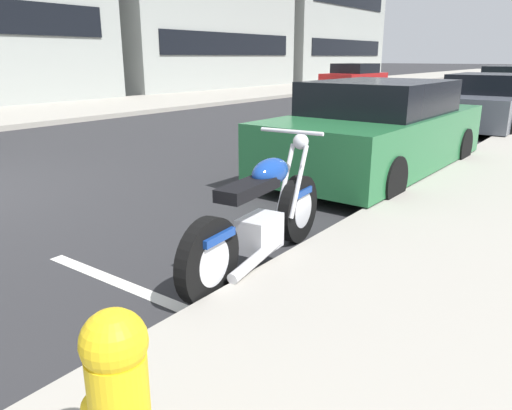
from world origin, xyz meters
name	(u,v)px	position (x,y,z in m)	size (l,w,h in m)	color
sidewalk_far_curb	(174,100)	(12.00, 7.44, 0.07)	(120.00, 5.00, 0.14)	gray
parking_stall_stripe	(136,289)	(0.00, -4.34, 0.00)	(0.12, 2.20, 0.01)	silver
parked_motorcycle	(261,219)	(0.96, -4.86, 0.44)	(2.15, 0.62, 1.13)	black
parked_car_behind_motorcycle	(378,131)	(4.87, -4.23, 0.67)	(4.50, 1.97, 1.41)	#236638
parked_car_across_street	(487,103)	(11.34, -4.38, 0.64)	(4.65, 1.91, 1.35)	#4C515B
parked_car_at_intersection	(511,88)	(17.23, -3.91, 0.69)	(4.66, 1.96, 1.44)	#236638
car_opposite_curb	(354,78)	(21.80, 4.26, 0.68)	(4.12, 2.04, 1.41)	#AD1919
fire_hydrant	(120,403)	(-1.35, -5.90, 0.56)	(0.24, 0.36, 0.79)	gold
townhouse_corner_block	(284,8)	(32.03, 15.45, 5.36)	(12.59, 11.50, 10.72)	#939993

